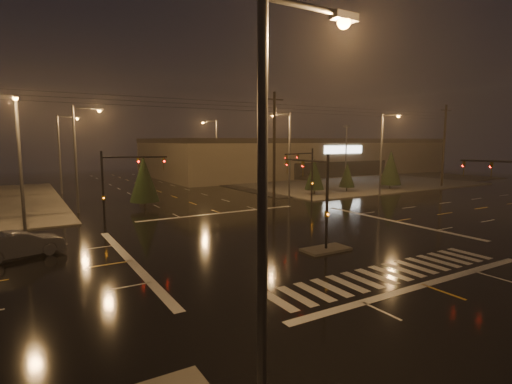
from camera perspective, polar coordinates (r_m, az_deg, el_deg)
ground at (r=28.54m, az=4.67°, el=-6.46°), size 140.00×140.00×0.00m
sidewalk_ne at (r=70.25m, az=10.38°, el=1.72°), size 36.00×36.00×0.12m
median_island at (r=25.48m, az=9.96°, el=-8.06°), size 3.00×1.60×0.15m
crosswalk at (r=22.14m, az=18.59°, el=-10.91°), size 15.00×2.60×0.01m
stop_bar_near at (r=20.98m, az=22.83°, el=-12.13°), size 16.00×0.50×0.01m
stop_bar_far at (r=37.83m, az=-5.07°, el=-3.03°), size 16.00×0.50×0.01m
parking_lot at (r=72.22m, az=14.41°, el=1.74°), size 50.00×24.00×0.08m
retail_building at (r=85.55m, az=5.88°, el=5.32°), size 60.20×28.30×7.20m
signal_mast_median at (r=25.47m, az=8.78°, el=0.39°), size 0.25×4.59×6.00m
signal_mast_ne at (r=41.64m, az=7.26°, el=3.15°), size 4.84×1.86×6.00m
signal_mast_nw at (r=33.46m, az=-19.28°, el=1.78°), size 4.84×1.86×6.00m
streetlight_0 at (r=9.07m, az=2.62°, el=1.06°), size 2.77×0.32×10.00m
streetlight_1 at (r=40.83m, az=-23.99°, el=5.32°), size 2.77×0.32×10.00m
streetlight_2 at (r=56.74m, az=-25.99°, el=5.60°), size 2.77×0.32×10.00m
streetlight_3 at (r=47.25m, az=4.51°, el=6.12°), size 2.77×0.32×10.00m
streetlight_4 at (r=64.60m, az=-5.88°, el=6.42°), size 2.77×0.32×10.00m
streetlight_5 at (r=33.72m, az=-30.71°, el=4.63°), size 0.32×2.77×10.00m
streetlight_6 at (r=50.93m, az=17.75°, el=5.88°), size 0.32×2.77×10.00m
utility_pole_1 at (r=43.79m, az=2.62°, el=6.46°), size 2.20×0.32×12.00m
utility_pole_2 at (r=65.33m, az=25.27°, el=6.06°), size 2.20×0.32×12.00m
conifer_0 at (r=50.66m, az=8.36°, el=2.54°), size 2.46×2.46×4.55m
conifer_1 at (r=54.15m, az=12.88°, el=2.40°), size 2.06×2.06×3.91m
conifer_2 at (r=58.88m, az=18.68°, el=3.35°), size 3.07×3.07×5.49m
conifer_3 at (r=41.61m, az=-15.71°, el=1.81°), size 2.92×2.92×5.27m
car_parked at (r=68.46m, az=7.35°, el=2.19°), size 2.67×4.50×1.43m
car_crossing at (r=27.21m, az=-30.70°, el=-6.47°), size 5.03×2.89×1.57m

